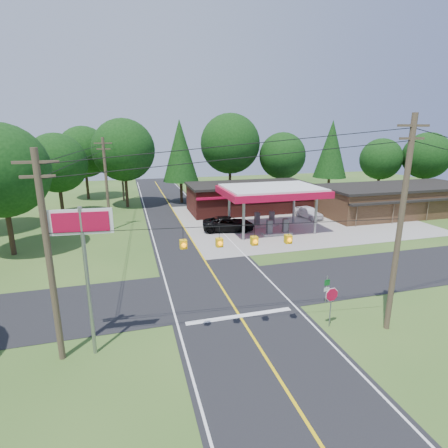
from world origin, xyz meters
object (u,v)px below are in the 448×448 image
object	(u,v)px
sedan_car	(309,212)
big_stop_sign	(84,246)
octagonal_stop_sign	(332,298)
gas_canopy	(272,192)
suv_car	(228,224)

from	to	relation	value
sedan_car	big_stop_sign	size ratio (longest dim) A/B	0.58
big_stop_sign	octagonal_stop_sign	distance (m)	13.10
sedan_car	octagonal_stop_sign	world-z (taller)	octagonal_stop_sign
gas_canopy	sedan_car	bearing A→B (deg)	30.26
sedan_car	gas_canopy	bearing A→B (deg)	-158.38
sedan_car	suv_car	bearing A→B (deg)	-174.43
octagonal_stop_sign	big_stop_sign	bearing A→B (deg)	175.41
big_stop_sign	suv_car	bearing A→B (deg)	56.85
gas_canopy	octagonal_stop_sign	distance (m)	19.70
suv_car	big_stop_sign	distance (m)	23.35
suv_car	sedan_car	bearing A→B (deg)	-64.29
suv_car	octagonal_stop_sign	distance (m)	20.16
suv_car	octagonal_stop_sign	xyz separation A→B (m)	(0.00, -20.14, 0.99)
big_stop_sign	gas_canopy	bearing A→B (deg)	46.65
sedan_car	octagonal_stop_sign	bearing A→B (deg)	-124.90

